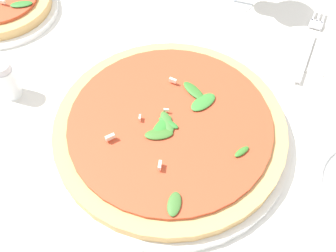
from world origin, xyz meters
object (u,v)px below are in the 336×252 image
Objects in this scene: pizza_personal_side at (1,6)px; fork at (310,43)px; shaker_pepper at (7,80)px; pizza_arugula_main at (168,131)px.

fork is at bearing -64.32° from pizza_personal_side.
pizza_personal_side is at bearing 104.51° from fork.
shaker_pepper is (-0.38, 0.35, 0.03)m from fork.
pizza_personal_side is at bearing 52.71° from shaker_pepper.
pizza_personal_side is (0.06, 0.43, -0.00)m from pizza_arugula_main.
shaker_pepper is (-0.13, -0.17, 0.02)m from pizza_personal_side.
pizza_personal_side is 0.22m from shaker_pepper.
pizza_arugula_main is at bearing 151.78° from fork.
fork is (0.31, -0.09, -0.01)m from pizza_arugula_main.
pizza_arugula_main is 0.43m from pizza_personal_side.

